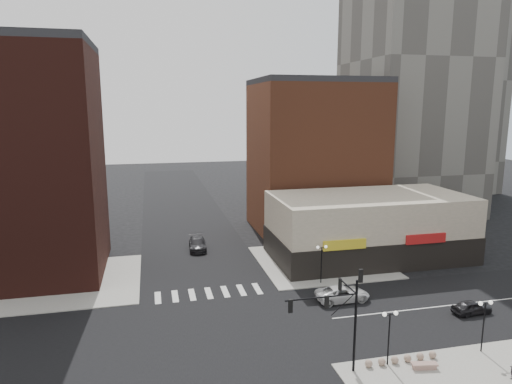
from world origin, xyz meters
name	(u,v)px	position (x,y,z in m)	size (l,w,h in m)	color
ground	(222,331)	(0.00, 0.00, 0.00)	(240.00, 240.00, 0.00)	black
road_ew	(222,331)	(0.00, 0.00, 0.01)	(200.00, 14.00, 0.02)	black
road_ns	(222,331)	(0.00, 0.00, 0.01)	(14.00, 200.00, 0.02)	black
sidewalk_nw	(69,282)	(-14.50, 14.50, 0.06)	(15.00, 15.00, 0.12)	gray
sidewalk_ne	(321,262)	(14.50, 14.50, 0.06)	(15.00, 15.00, 0.12)	gray
building_nw	(23,165)	(-19.00, 18.50, 12.50)	(16.00, 15.00, 25.00)	#391712
building_ne_midrise	(315,158)	(19.00, 29.50, 11.00)	(18.00, 15.00, 22.00)	brown
tower_far	(454,1)	(60.00, 56.00, 41.00)	(18.00, 18.00, 82.00)	#47443F
building_ne_row	(369,232)	(21.00, 15.00, 3.30)	(24.20, 12.20, 8.00)	beige
traffic_signal	(341,307)	(7.24, -7.83, 4.96)	(5.59, 3.09, 7.77)	black
street_lamp_se_a	(390,324)	(11.00, -8.00, 3.29)	(1.22, 0.32, 4.16)	black
street_lamp_se_b	(485,313)	(19.00, -8.00, 3.29)	(1.22, 0.32, 4.16)	black
street_lamp_ne	(322,254)	(12.00, 8.00, 3.29)	(1.22, 0.32, 4.16)	black
bollard_row	(401,359)	(12.12, -8.00, 0.40)	(5.80, 0.55, 0.55)	#A0846E
white_suv	(343,294)	(12.47, 3.42, 0.74)	(2.45, 5.31, 1.48)	silver
dark_sedan_east	(472,307)	(22.88, -1.96, 0.64)	(1.50, 3.73, 1.27)	black
dark_sedan_north	(197,244)	(0.32, 23.03, 0.79)	(2.22, 5.46, 1.58)	black
stone_bench	(424,366)	(13.32, -9.12, 0.35)	(1.94, 0.90, 0.44)	gray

